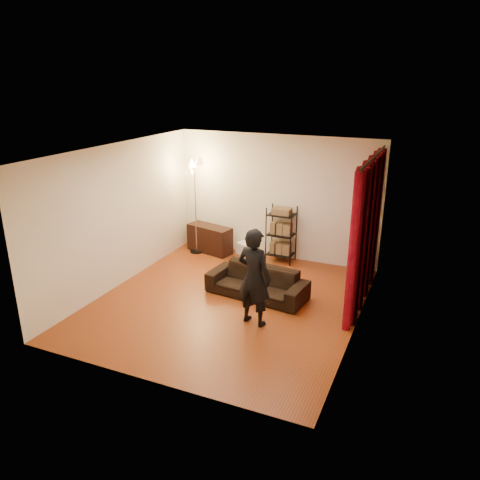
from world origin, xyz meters
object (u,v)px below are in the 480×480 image
at_px(person, 254,277).
at_px(floor_lamp, 196,207).
at_px(sofa, 257,282).
at_px(wire_shelf, 281,234).
at_px(storage_boxes, 245,248).
at_px(media_cabinet, 210,239).

xyz_separation_m(person, floor_lamp, (-2.42, 2.51, 0.26)).
distance_m(sofa, floor_lamp, 2.75).
height_order(wire_shelf, floor_lamp, floor_lamp).
bearing_deg(floor_lamp, person, -46.04).
bearing_deg(floor_lamp, storage_boxes, 15.35).
relative_size(person, wire_shelf, 1.33).
bearing_deg(media_cabinet, floor_lamp, -141.04).
bearing_deg(person, floor_lamp, -34.70).
height_order(media_cabinet, wire_shelf, wire_shelf).
bearing_deg(wire_shelf, person, -100.37).
distance_m(sofa, storage_boxes, 2.14).
xyz_separation_m(sofa, media_cabinet, (-1.83, 1.70, 0.04)).
xyz_separation_m(media_cabinet, storage_boxes, (0.80, 0.16, -0.17)).
distance_m(sofa, person, 1.14).
bearing_deg(person, wire_shelf, -68.81).
distance_m(person, media_cabinet, 3.45).
bearing_deg(sofa, media_cabinet, 143.84).
xyz_separation_m(person, wire_shelf, (-0.48, 2.75, -0.20)).
height_order(sofa, storage_boxes, sofa).
bearing_deg(wire_shelf, floor_lamp, 166.78).
xyz_separation_m(person, media_cabinet, (-2.15, 2.64, -0.51)).
bearing_deg(media_cabinet, sofa, -29.36).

